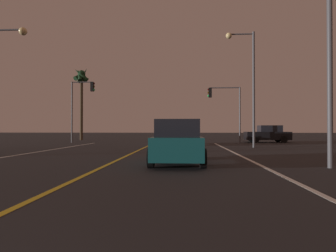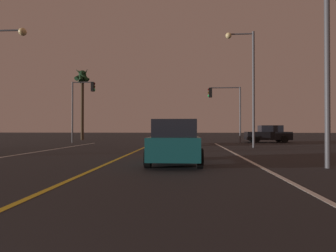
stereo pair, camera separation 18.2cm
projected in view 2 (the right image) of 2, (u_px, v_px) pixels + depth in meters
name	position (u px, v px, depth m)	size (l,w,h in m)	color
lane_edge_right	(263.00, 168.00, 9.71)	(0.16, 32.58, 0.01)	silver
lane_center_divider	(101.00, 166.00, 10.10)	(0.16, 32.58, 0.01)	gold
car_crossing_side	(268.00, 134.00, 28.09)	(4.30, 2.02, 1.70)	black
car_ahead_far	(181.00, 135.00, 23.68)	(2.02, 4.30, 1.70)	black
car_lead_same_lane	(175.00, 142.00, 10.95)	(2.02, 4.30, 1.70)	black
traffic_light_near_right	(224.00, 101.00, 26.44)	(3.10, 0.36, 5.29)	#4C4C51
traffic_light_near_left	(83.00, 98.00, 27.37)	(2.35, 0.36, 5.96)	#4C4C51
street_lamp_right_near	(313.00, 7.00, 9.70)	(2.22, 0.44, 8.92)	#4C4C51
street_lamp_left_mid	(0.00, 72.00, 15.76)	(2.12, 0.44, 7.04)	#4C4C51
street_lamp_right_far	(247.00, 75.00, 20.37)	(2.09, 0.44, 8.42)	#4C4C51
palm_tree_left_far	(82.00, 82.00, 34.12)	(1.92, 2.03, 8.87)	#473826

